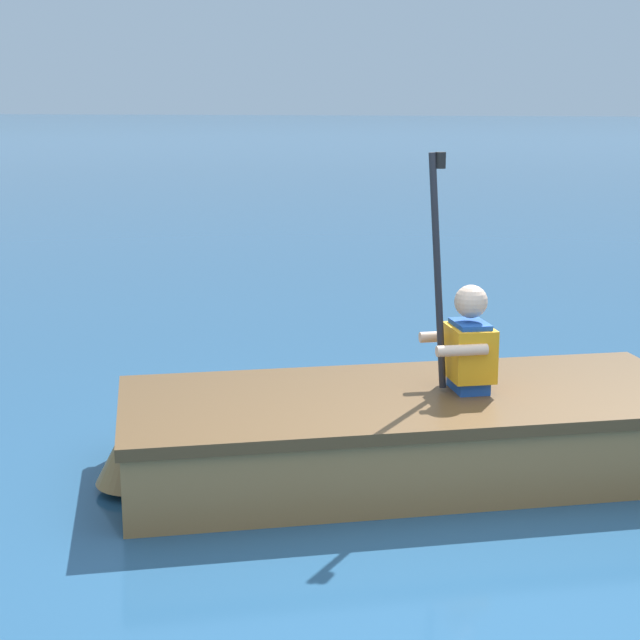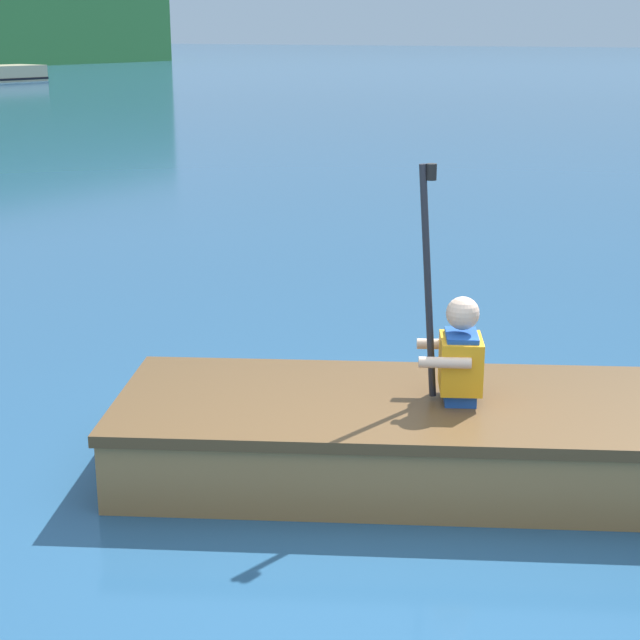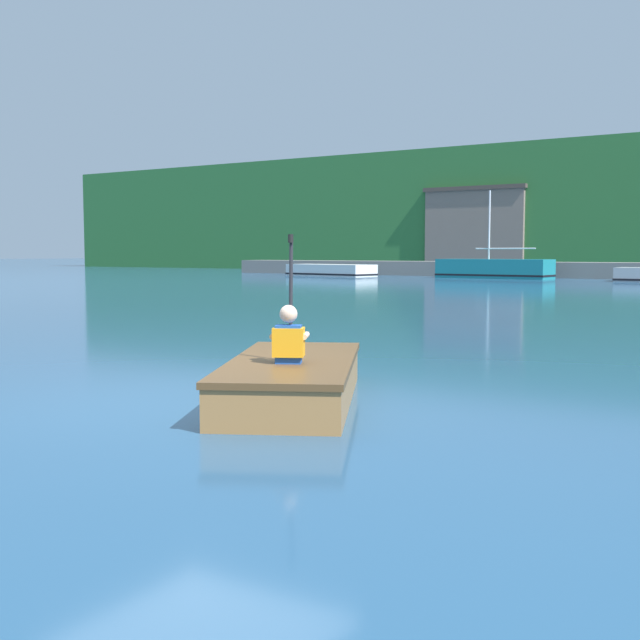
{
  "view_description": "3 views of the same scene",
  "coord_description": "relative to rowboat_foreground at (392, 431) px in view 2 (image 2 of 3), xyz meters",
  "views": [
    {
      "loc": [
        -3.83,
        -0.63,
        1.87
      ],
      "look_at": [
        0.91,
        0.84,
        0.77
      ],
      "focal_mm": 55.0,
      "sensor_mm": 36.0,
      "label": 1
    },
    {
      "loc": [
        -3.38,
        -1.76,
        2.25
      ],
      "look_at": [
        0.91,
        0.84,
        0.77
      ],
      "focal_mm": 55.0,
      "sensor_mm": 36.0,
      "label": 2
    },
    {
      "loc": [
        5.35,
        -6.07,
        1.47
      ],
      "look_at": [
        0.91,
        0.84,
        0.77
      ],
      "focal_mm": 45.0,
      "sensor_mm": 36.0,
      "label": 3
    }
  ],
  "objects": [
    {
      "name": "rowboat_foreground",
      "position": [
        0.0,
        0.0,
        0.0
      ],
      "size": [
        2.43,
        3.19,
        0.42
      ],
      "color": "#A3703D",
      "rests_on": "ground"
    },
    {
      "name": "person_paddler",
      "position": [
        0.15,
        -0.29,
        0.43
      ],
      "size": [
        0.44,
        0.44,
        1.22
      ],
      "color": "#1E4CA5",
      "rests_on": "rowboat_foreground"
    },
    {
      "name": "ground_plane",
      "position": [
        -0.89,
        -0.39,
        -0.24
      ],
      "size": [
        300.0,
        300.0,
        0.0
      ],
      "primitive_type": "plane",
      "color": "navy"
    }
  ]
}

